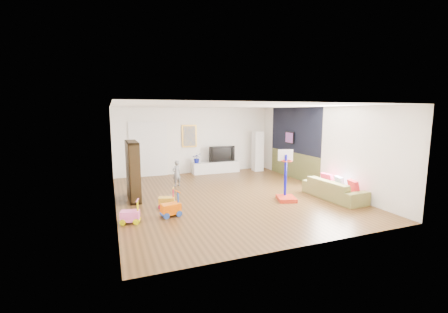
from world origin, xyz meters
name	(u,v)px	position (x,y,z in m)	size (l,w,h in m)	color
floor	(229,195)	(0.00, 0.00, 0.00)	(6.50, 7.50, 0.00)	brown
ceiling	(229,106)	(0.00, 0.00, 2.70)	(6.50, 7.50, 0.00)	white
wall_back	(195,141)	(0.00, 3.75, 1.35)	(6.50, 0.00, 2.70)	white
wall_front	(305,177)	(0.00, -3.75, 1.35)	(6.50, 0.00, 2.70)	silver
wall_left	(113,158)	(-3.25, 0.00, 1.35)	(0.00, 7.50, 2.70)	white
wall_right	(318,147)	(3.25, 0.00, 1.35)	(0.00, 7.50, 2.70)	beige
navy_accent	(294,130)	(3.23, 1.40, 1.85)	(0.01, 3.20, 1.70)	black
olive_wainscot	(293,165)	(3.23, 1.40, 0.50)	(0.01, 3.20, 1.00)	brown
doorway	(149,150)	(-1.90, 3.71, 1.05)	(1.45, 0.06, 2.10)	white
painting_back	(189,136)	(-0.25, 3.71, 1.55)	(0.62, 0.06, 0.92)	gold
artwork_right	(290,138)	(3.17, 1.60, 1.55)	(0.04, 0.56, 0.46)	#7F3F8C
media_console	(216,167)	(0.80, 3.45, 0.23)	(1.99, 0.50, 0.46)	silver
tall_cabinet	(258,151)	(2.63, 3.19, 0.85)	(0.40, 0.40, 1.70)	white
bookshelf	(133,171)	(-2.73, 0.62, 0.85)	(0.30, 1.16, 1.70)	black
sofa	(334,189)	(2.76, -1.41, 0.28)	(1.94, 0.76, 0.57)	olive
basketball_hoop	(287,176)	(1.36, -1.07, 0.73)	(0.50, 0.61, 1.46)	red
ride_on_yellow	(167,198)	(-1.98, -0.52, 0.27)	(0.41, 0.25, 0.55)	gold
ride_on_orange	(171,204)	(-2.01, -1.21, 0.30)	(0.45, 0.28, 0.61)	#FD6501
ride_on_pink	(130,212)	(-2.97, -1.33, 0.28)	(0.41, 0.26, 0.55)	pink
child	(177,173)	(-1.23, 1.71, 0.45)	(0.33, 0.21, 0.90)	slate
tv	(221,154)	(1.05, 3.48, 0.79)	(1.13, 0.15, 0.65)	black
vase_plant	(197,158)	(-0.02, 3.42, 0.67)	(0.37, 0.32, 0.41)	navy
pillow_left	(354,188)	(2.96, -1.96, 0.45)	(0.11, 0.42, 0.42)	red
pillow_center	(340,183)	(2.98, -1.39, 0.45)	(0.10, 0.38, 0.38)	white
pillow_right	(327,179)	(2.95, -0.87, 0.45)	(0.10, 0.38, 0.38)	#C9214E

